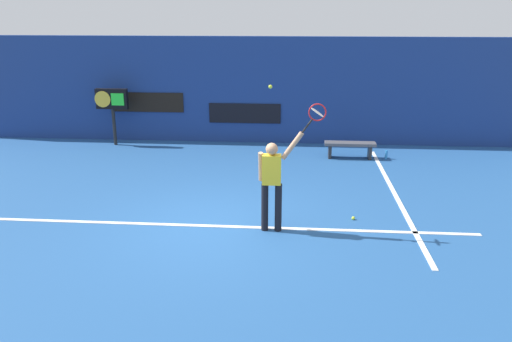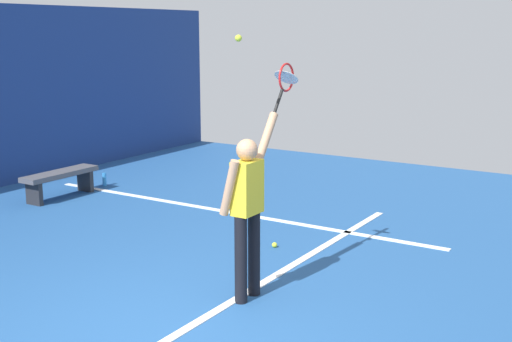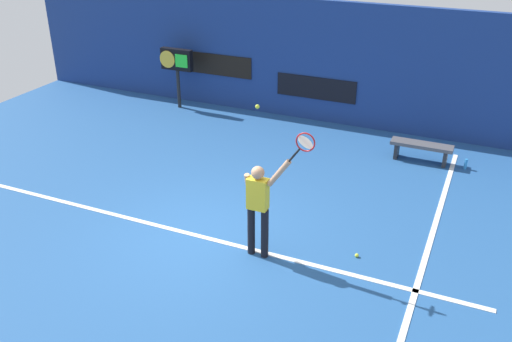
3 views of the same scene
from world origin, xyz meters
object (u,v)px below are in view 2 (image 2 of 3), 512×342
tennis_racket (285,80)px  court_bench (60,178)px  water_bottle (104,180)px  tennis_ball (238,38)px  spare_ball (275,245)px  tennis_player (247,205)px

tennis_racket → court_bench: bearing=76.6°
tennis_racket → water_bottle: tennis_racket is taller
tennis_ball → water_bottle: size_ratio=0.28×
tennis_racket → water_bottle: bearing=66.3°
tennis_ball → spare_ball: (1.63, 0.54, -2.64)m
tennis_racket → tennis_ball: bearing=175.1°
tennis_racket → tennis_player: bearing=179.7°
tennis_ball → tennis_racket: bearing=-4.9°
tennis_player → water_bottle: size_ratio=7.97×
spare_ball → water_bottle: bearing=72.7°
water_bottle → court_bench: bearing=-180.0°
tennis_racket → spare_ball: bearing=36.5°
tennis_racket → tennis_ball: (-0.80, 0.07, 0.45)m
tennis_ball → court_bench: size_ratio=0.05×
spare_ball → court_bench: bearing=85.4°
tennis_player → water_bottle: 5.84m
water_bottle → spare_ball: 4.57m
tennis_ball → court_bench: (1.98, 4.90, -2.34)m
court_bench → spare_ball: court_bench is taller
tennis_player → tennis_ball: size_ratio=28.13×
tennis_ball → water_bottle: 6.28m
tennis_player → water_bottle: (2.94, 4.97, -0.89)m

